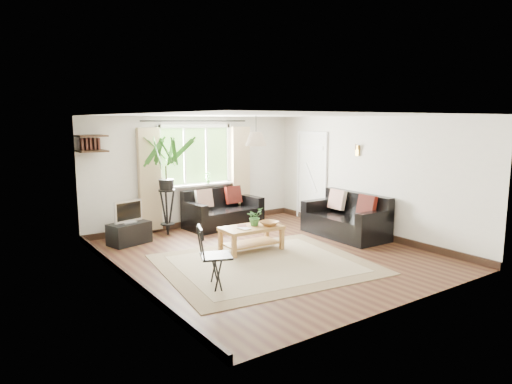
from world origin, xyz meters
TOP-DOWN VIEW (x-y plane):
  - floor at (0.00, 0.00)m, footprint 5.50×5.50m
  - ceiling at (0.00, 0.00)m, footprint 5.50×5.50m
  - wall_back at (0.00, 2.75)m, footprint 5.00×0.02m
  - wall_front at (0.00, -2.75)m, footprint 5.00×0.02m
  - wall_left at (-2.50, 0.00)m, footprint 0.02×5.50m
  - wall_right at (2.50, 0.00)m, footprint 0.02×5.50m
  - rug at (-0.40, -0.42)m, footprint 3.55×3.15m
  - window at (0.00, 2.71)m, footprint 2.50×0.16m
  - door at (2.47, 1.70)m, footprint 0.06×0.96m
  - corner_shelf at (-2.25, 2.50)m, footprint 0.50×0.50m
  - pendant_lamp at (0.00, 0.40)m, footprint 0.36×0.36m
  - wall_sconce at (2.43, 0.30)m, footprint 0.12×0.12m
  - sofa_back at (0.43, 2.27)m, footprint 1.73×0.96m
  - sofa_right at (2.00, 0.16)m, footprint 1.76×0.91m
  - coffee_table at (-0.13, 0.36)m, footprint 1.11×0.64m
  - table_plant at (-0.03, 0.40)m, footprint 0.35×0.32m
  - bowl at (0.18, 0.25)m, footprint 0.38×0.38m
  - book_a at (-0.41, 0.27)m, footprint 0.20×0.24m
  - book_b at (-0.34, 0.49)m, footprint 0.24×0.26m
  - tv_stand at (-1.76, 2.06)m, footprint 0.84×0.61m
  - tv at (-1.76, 2.06)m, footprint 0.61×0.34m
  - palm_stand at (-0.88, 2.30)m, footprint 0.97×0.97m
  - folding_chair at (-1.55, -0.86)m, footprint 0.59×0.59m
  - sill_plant at (0.25, 2.63)m, footprint 0.14×0.10m

SIDE VIEW (x-z plane):
  - floor at x=0.00m, z-range 0.00..0.00m
  - rug at x=-0.40m, z-range 0.00..0.02m
  - tv_stand at x=-1.76m, z-range 0.00..0.41m
  - coffee_table at x=-0.13m, z-range 0.00..0.44m
  - sofa_back at x=0.43m, z-range 0.00..0.78m
  - sofa_right at x=2.00m, z-range 0.00..0.82m
  - folding_chair at x=-1.55m, z-range 0.00..0.88m
  - book_a at x=-0.41m, z-range 0.44..0.46m
  - book_b at x=-0.34m, z-range 0.44..0.46m
  - bowl at x=0.18m, z-range 0.44..0.52m
  - table_plant at x=-0.03m, z-range 0.44..0.77m
  - tv at x=-1.76m, z-range 0.41..0.85m
  - door at x=2.47m, z-range -0.03..2.03m
  - palm_stand at x=-0.88m, z-range 0.00..2.01m
  - sill_plant at x=0.25m, z-range 0.93..1.20m
  - wall_back at x=0.00m, z-range 0.00..2.40m
  - wall_front at x=0.00m, z-range 0.00..2.40m
  - wall_left at x=-2.50m, z-range 0.00..2.40m
  - wall_right at x=2.50m, z-range 0.00..2.40m
  - window at x=0.00m, z-range 0.47..2.63m
  - wall_sconce at x=2.43m, z-range 1.60..1.88m
  - corner_shelf at x=-2.25m, z-range 1.72..2.06m
  - pendant_lamp at x=0.00m, z-range 1.78..2.32m
  - ceiling at x=0.00m, z-range 2.40..2.40m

